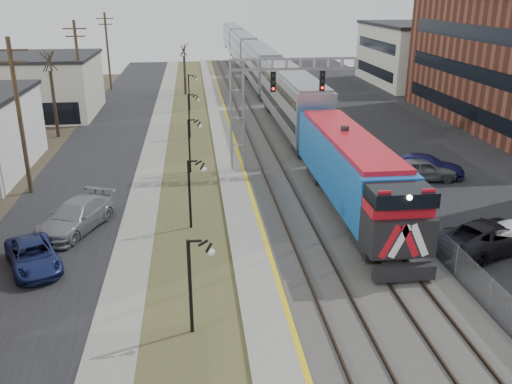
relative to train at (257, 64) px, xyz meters
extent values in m
cube|color=black|center=(-17.00, -31.37, -2.92)|extent=(7.00, 120.00, 0.04)
cube|color=gray|center=(-12.50, -31.37, -2.90)|extent=(2.00, 120.00, 0.08)
cube|color=#474826|center=(-9.50, -31.37, -2.91)|extent=(4.00, 120.00, 0.06)
cube|color=gray|center=(-6.50, -31.37, -2.82)|extent=(2.00, 120.00, 0.24)
cube|color=#595651|center=(-1.50, -31.37, -2.84)|extent=(8.00, 120.00, 0.20)
cube|color=black|center=(10.50, -31.37, -2.92)|extent=(16.00, 120.00, 0.04)
cube|color=gold|center=(-5.62, -31.37, -2.69)|extent=(0.24, 120.00, 0.01)
cube|color=#2D2119|center=(-4.25, -31.37, -2.66)|extent=(0.08, 120.00, 0.15)
cube|color=#2D2119|center=(-2.75, -31.37, -2.66)|extent=(0.08, 120.00, 0.15)
cube|color=#2D2119|center=(-0.75, -31.37, -2.66)|extent=(0.08, 120.00, 0.15)
cube|color=#2D2119|center=(0.75, -31.37, -2.66)|extent=(0.08, 120.00, 0.15)
cube|color=blue|center=(0.00, -47.19, -0.46)|extent=(3.00, 17.00, 4.25)
cube|color=black|center=(0.00, -55.89, -2.24)|extent=(2.80, 0.50, 0.70)
cube|color=#9EA1A9|center=(0.00, -26.89, 0.07)|extent=(3.00, 22.00, 5.33)
cube|color=#9EA1A9|center=(0.00, -4.09, 0.07)|extent=(3.00, 22.00, 5.33)
cube|color=#9EA1A9|center=(0.00, 18.71, 0.07)|extent=(3.00, 22.00, 5.33)
cube|color=#9EA1A9|center=(0.00, 41.51, 0.07)|extent=(3.00, 22.00, 5.33)
cube|color=gray|center=(-6.00, -38.37, 1.06)|extent=(1.00, 1.00, 8.00)
cube|color=gray|center=(-2.00, -38.37, 4.81)|extent=(9.00, 0.80, 0.80)
cube|color=black|center=(-3.50, -38.82, 3.66)|extent=(0.35, 0.25, 1.40)
cube|color=black|center=(0.00, -38.82, 3.66)|extent=(0.35, 0.25, 1.40)
cylinder|color=black|center=(-9.50, -58.37, -0.94)|extent=(0.14, 0.14, 4.00)
cylinder|color=black|center=(-9.50, -48.37, -0.94)|extent=(0.14, 0.14, 4.00)
cylinder|color=black|center=(-9.50, -38.37, -0.94)|extent=(0.14, 0.14, 4.00)
cylinder|color=black|center=(-9.50, -28.37, -0.94)|extent=(0.14, 0.14, 4.00)
cylinder|color=black|center=(-9.50, -16.37, -0.94)|extent=(0.14, 0.14, 4.00)
cylinder|color=#4C3823|center=(-20.00, -41.37, 2.06)|extent=(0.28, 0.28, 10.00)
cylinder|color=#4C3823|center=(-20.00, -21.37, 2.06)|extent=(0.28, 0.28, 10.00)
cylinder|color=#4C3823|center=(-20.00, -1.37, 2.06)|extent=(0.28, 0.28, 10.00)
cube|color=gray|center=(2.70, -31.37, -2.14)|extent=(0.04, 120.00, 1.60)
cube|color=beige|center=(-26.50, -16.37, 0.06)|extent=(14.00, 12.00, 6.00)
cube|color=beige|center=(24.50, -1.37, 1.06)|extent=(16.00, 18.00, 8.00)
cylinder|color=#382D23|center=(-21.50, -26.37, 0.04)|extent=(0.30, 0.30, 5.95)
cylinder|color=#382D23|center=(-10.00, -6.37, -0.49)|extent=(0.30, 0.30, 4.90)
imported|color=black|center=(5.66, -53.00, -2.14)|extent=(6.30, 4.45, 1.60)
imported|color=navy|center=(7.33, -41.12, -2.17)|extent=(5.72, 3.91, 1.54)
imported|color=slate|center=(6.69, -42.04, -2.16)|extent=(4.72, 2.17, 1.57)
imported|color=navy|center=(-17.01, -52.22, -2.30)|extent=(3.79, 5.04, 1.27)
imported|color=gray|center=(-15.82, -47.92, -2.12)|extent=(4.28, 6.11, 1.64)
camera|label=1|loc=(-9.11, -76.48, 9.62)|focal=38.00mm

